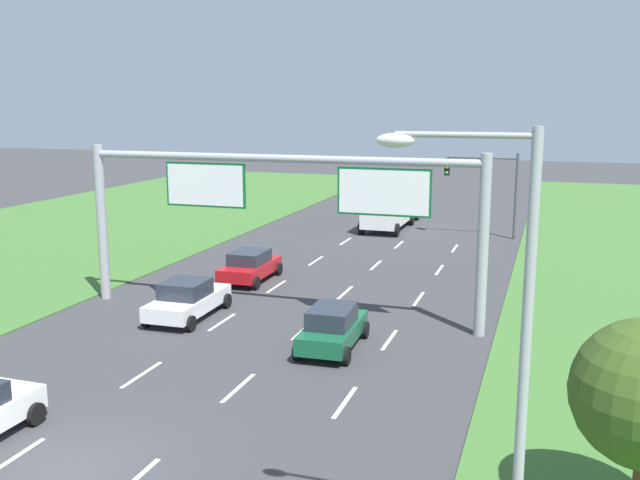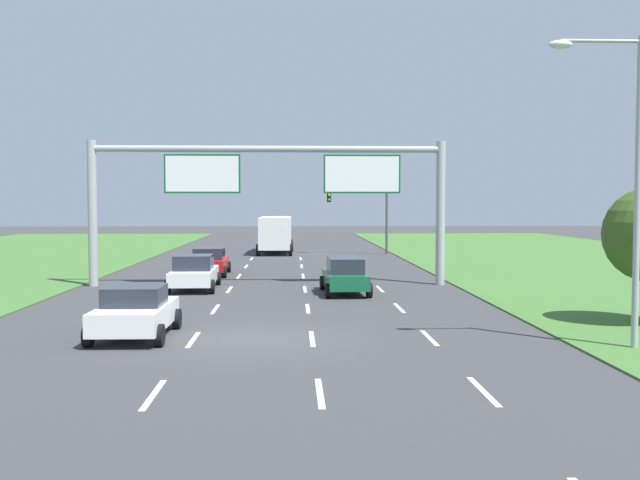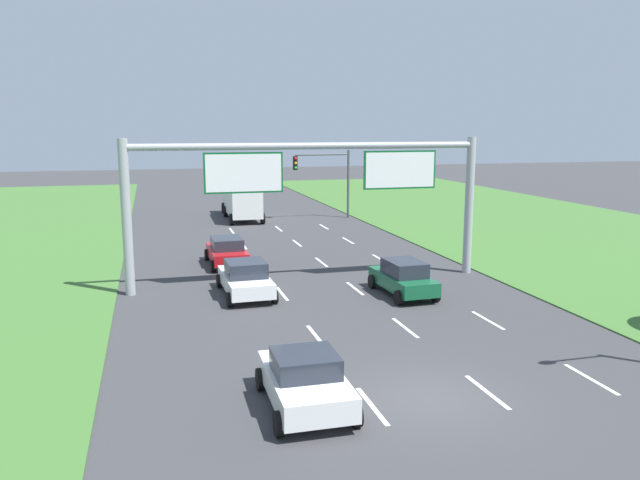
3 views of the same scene
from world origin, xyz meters
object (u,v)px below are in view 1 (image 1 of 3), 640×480
(car_near_red, at_px, (250,266))
(box_truck, at_px, (391,205))
(car_far_ahead, at_px, (333,328))
(street_lamp, at_px, (501,340))
(sign_gantry, at_px, (280,200))
(traffic_light_mast, at_px, (486,179))
(car_mid_lane, at_px, (187,299))

(car_near_red, distance_m, box_truck, 17.69)
(box_truck, bearing_deg, car_far_ahead, -80.98)
(car_far_ahead, height_order, street_lamp, street_lamp)
(sign_gantry, xyz_separation_m, street_lamp, (9.95, -15.50, 0.17))
(car_near_red, relative_size, box_truck, 0.51)
(car_near_red, xyz_separation_m, traffic_light_mast, (10.01, 15.55, 3.08))
(car_mid_lane, bearing_deg, car_near_red, 89.24)
(car_mid_lane, distance_m, box_truck, 24.11)
(car_far_ahead, xyz_separation_m, sign_gantry, (-3.28, 3.24, 4.10))
(traffic_light_mast, bearing_deg, sign_gantry, -107.17)
(traffic_light_mast, bearing_deg, box_truck, 164.93)
(car_near_red, relative_size, street_lamp, 0.50)
(car_mid_lane, relative_size, traffic_light_mast, 0.81)
(box_truck, relative_size, street_lamp, 0.98)
(car_mid_lane, bearing_deg, street_lamp, -47.19)
(car_far_ahead, bearing_deg, sign_gantry, 133.10)
(car_mid_lane, height_order, sign_gantry, sign_gantry)
(sign_gantry, xyz_separation_m, traffic_light_mast, (6.36, 20.59, -1.04))
(car_near_red, relative_size, traffic_light_mast, 0.75)
(street_lamp, bearing_deg, box_truck, 105.21)
(car_far_ahead, bearing_deg, car_near_red, 127.69)
(sign_gantry, bearing_deg, car_far_ahead, -44.69)
(car_near_red, bearing_deg, car_far_ahead, -50.96)
(car_mid_lane, distance_m, sign_gantry, 5.66)
(car_far_ahead, relative_size, street_lamp, 0.49)
(box_truck, distance_m, street_lamp, 39.43)
(car_mid_lane, relative_size, sign_gantry, 0.26)
(car_near_red, relative_size, car_mid_lane, 0.93)
(car_mid_lane, bearing_deg, traffic_light_mast, 64.52)
(car_mid_lane, bearing_deg, sign_gantry, 21.07)
(car_near_red, distance_m, car_mid_lane, 6.51)
(car_far_ahead, height_order, traffic_light_mast, traffic_light_mast)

